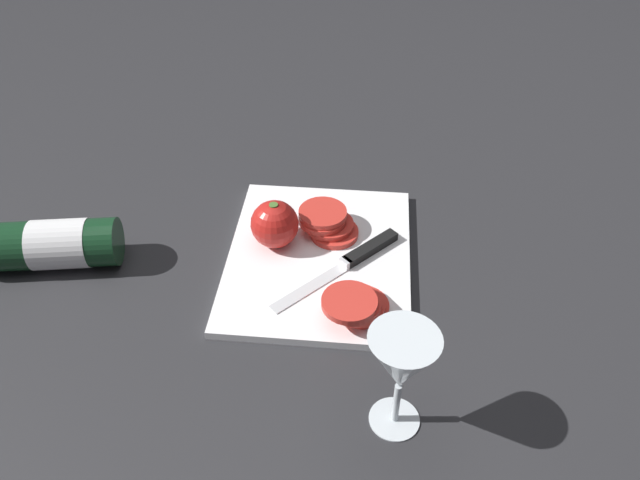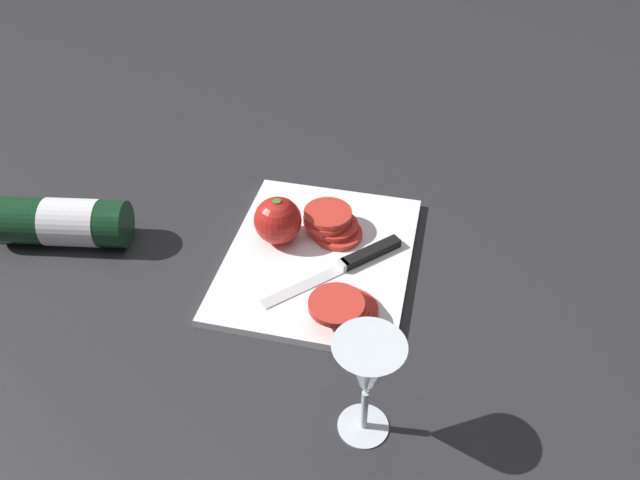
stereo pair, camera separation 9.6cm
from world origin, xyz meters
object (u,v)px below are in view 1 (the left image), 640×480
Objects in this scene: knife at (360,255)px; tomato_slice_stack_near at (356,304)px; whole_tomato at (275,224)px; wine_bottle at (44,245)px; wine_glass at (402,366)px; tomato_slice_stack_far at (327,222)px.

knife is 0.12m from tomato_slice_stack_near.
whole_tomato is 0.78× the size of tomato_slice_stack_near.
whole_tomato is 0.40× the size of knife.
wine_bottle is 0.49m from tomato_slice_stack_near.
wine_glass reaches higher than whole_tomato.
wine_glass is 0.36m from tomato_slice_stack_far.
whole_tomato is at bearing -147.56° from wine_glass.
wine_bottle is at bearing -76.33° from tomato_slice_stack_far.
tomato_slice_stack_far is (-0.18, -0.06, 0.00)m from tomato_slice_stack_near.
tomato_slice_stack_near is at bearing 43.55° from knife.
tomato_slice_stack_far is at bearing 114.90° from whole_tomato.
wine_glass is at bearing 55.29° from knife.
whole_tomato reaches higher than tomato_slice_stack_near.
knife is at bearing 95.05° from wine_bottle.
whole_tomato is at bearing -65.10° from tomato_slice_stack_far.
wine_bottle is 3.21× the size of tomato_slice_stack_far.
wine_glass is 0.80× the size of knife.
tomato_slice_stack_far is (-0.06, -0.06, 0.01)m from knife.
wine_glass reaches higher than tomato_slice_stack_far.
wine_bottle is 0.36m from whole_tomato.
wine_glass is 0.36m from whole_tomato.
knife is 1.85× the size of tomato_slice_stack_far.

